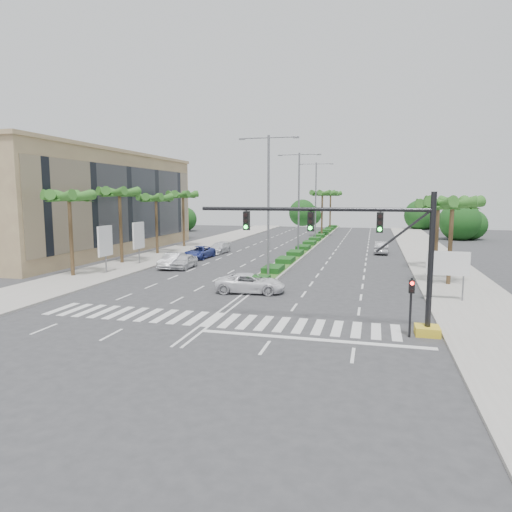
% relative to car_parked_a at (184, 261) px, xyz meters
% --- Properties ---
extents(ground, '(160.00, 160.00, 0.00)m').
position_rel_car_parked_a_xyz_m(ground, '(9.05, -16.82, -0.69)').
color(ground, '#333335').
rests_on(ground, ground).
extents(footpath_right, '(6.00, 120.00, 0.15)m').
position_rel_car_parked_a_xyz_m(footpath_right, '(24.25, 3.18, -0.61)').
color(footpath_right, gray).
rests_on(footpath_right, ground).
extents(footpath_left, '(6.00, 120.00, 0.15)m').
position_rel_car_parked_a_xyz_m(footpath_left, '(-6.15, 3.18, -0.61)').
color(footpath_left, gray).
rests_on(footpath_left, ground).
extents(median, '(2.20, 75.00, 0.20)m').
position_rel_car_parked_a_xyz_m(median, '(9.05, 28.18, -0.59)').
color(median, gray).
rests_on(median, ground).
extents(median_grass, '(1.80, 75.00, 0.04)m').
position_rel_car_parked_a_xyz_m(median_grass, '(9.05, 28.18, -0.47)').
color(median_grass, '#2B4E1A').
rests_on(median_grass, median).
extents(building, '(12.00, 36.00, 12.00)m').
position_rel_car_parked_a_xyz_m(building, '(-16.95, 9.18, 5.31)').
color(building, tan).
rests_on(building, ground).
extents(signal_gantry, '(12.60, 1.20, 7.20)m').
position_rel_car_parked_a_xyz_m(signal_gantry, '(18.32, -16.82, 2.77)').
color(signal_gantry, gold).
rests_on(signal_gantry, ground).
extents(pedestrian_signal, '(0.28, 0.36, 3.00)m').
position_rel_car_parked_a_xyz_m(pedestrian_signal, '(19.65, -17.50, 1.35)').
color(pedestrian_signal, black).
rests_on(pedestrian_signal, ground).
extents(direction_sign, '(2.70, 0.11, 3.40)m').
position_rel_car_parked_a_xyz_m(direction_sign, '(22.55, -8.83, 1.76)').
color(direction_sign, slate).
rests_on(direction_sign, ground).
extents(billboard_near, '(0.18, 2.10, 4.35)m').
position_rel_car_parked_a_xyz_m(billboard_near, '(-5.45, -4.82, 2.27)').
color(billboard_near, slate).
rests_on(billboard_near, ground).
extents(billboard_far, '(0.18, 2.10, 4.35)m').
position_rel_car_parked_a_xyz_m(billboard_far, '(-5.45, 1.18, 2.27)').
color(billboard_far, slate).
rests_on(billboard_far, ground).
extents(palm_left_near, '(4.57, 4.68, 7.55)m').
position_rel_car_parked_a_xyz_m(palm_left_near, '(-7.45, -6.82, 6.00)').
color(palm_left_near, brown).
rests_on(palm_left_near, ground).
extents(palm_left_mid, '(4.57, 4.68, 7.95)m').
position_rel_car_parked_a_xyz_m(palm_left_mid, '(-7.45, 1.18, 6.39)').
color(palm_left_mid, brown).
rests_on(palm_left_mid, ground).
extents(palm_left_far, '(4.57, 4.68, 7.35)m').
position_rel_car_parked_a_xyz_m(palm_left_far, '(-7.45, 9.18, 5.81)').
color(palm_left_far, brown).
rests_on(palm_left_far, ground).
extents(palm_left_end, '(4.57, 4.68, 7.75)m').
position_rel_car_parked_a_xyz_m(palm_left_end, '(-7.45, 17.18, 6.19)').
color(palm_left_end, brown).
rests_on(palm_left_end, ground).
extents(palm_right_near, '(4.57, 4.68, 7.05)m').
position_rel_car_parked_a_xyz_m(palm_right_near, '(23.55, -2.82, 5.52)').
color(palm_right_near, brown).
rests_on(palm_right_near, ground).
extents(palm_right_far, '(4.57, 4.68, 6.75)m').
position_rel_car_parked_a_xyz_m(palm_right_far, '(23.55, 5.18, 5.22)').
color(palm_right_far, brown).
rests_on(palm_right_far, ground).
extents(palm_median_a, '(4.57, 4.68, 8.05)m').
position_rel_car_parked_a_xyz_m(palm_median_a, '(9.05, 38.18, 6.48)').
color(palm_median_a, brown).
rests_on(palm_median_a, ground).
extents(palm_median_b, '(4.57, 4.68, 8.05)m').
position_rel_car_parked_a_xyz_m(palm_median_b, '(9.05, 53.18, 6.48)').
color(palm_median_b, brown).
rests_on(palm_median_b, ground).
extents(streetlight_near, '(5.10, 0.25, 12.00)m').
position_rel_car_parked_a_xyz_m(streetlight_near, '(9.05, -2.82, 6.12)').
color(streetlight_near, slate).
rests_on(streetlight_near, ground).
extents(streetlight_mid, '(5.10, 0.25, 12.00)m').
position_rel_car_parked_a_xyz_m(streetlight_mid, '(9.05, 13.18, 6.12)').
color(streetlight_mid, slate).
rests_on(streetlight_mid, ground).
extents(streetlight_far, '(5.10, 0.25, 12.00)m').
position_rel_car_parked_a_xyz_m(streetlight_far, '(9.05, 29.18, 6.12)').
color(streetlight_far, slate).
rests_on(streetlight_far, ground).
extents(car_parked_a, '(1.65, 4.05, 1.38)m').
position_rel_car_parked_a_xyz_m(car_parked_a, '(0.00, 0.00, 0.00)').
color(car_parked_a, silver).
rests_on(car_parked_a, ground).
extents(car_parked_b, '(1.71, 4.49, 1.46)m').
position_rel_car_parked_a_xyz_m(car_parked_b, '(-1.19, -0.00, 0.04)').
color(car_parked_b, silver).
rests_on(car_parked_b, ground).
extents(car_parked_c, '(2.47, 5.01, 1.37)m').
position_rel_car_parked_a_xyz_m(car_parked_c, '(-1.22, 7.11, -0.01)').
color(car_parked_c, '#2E3B8C').
rests_on(car_parked_c, ground).
extents(car_parked_d, '(2.11, 4.60, 1.30)m').
position_rel_car_parked_a_xyz_m(car_parked_d, '(-0.60, 12.02, -0.04)').
color(car_parked_d, silver).
rests_on(car_parked_d, ground).
extents(car_crossing, '(5.22, 2.81, 1.39)m').
position_rel_car_parked_a_xyz_m(car_crossing, '(9.20, -9.18, 0.01)').
color(car_crossing, white).
rests_on(car_crossing, ground).
extents(car_right, '(1.80, 4.64, 1.51)m').
position_rel_car_parked_a_xyz_m(car_right, '(18.78, 16.69, 0.06)').
color(car_right, '#B1B1B6').
rests_on(car_right, ground).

